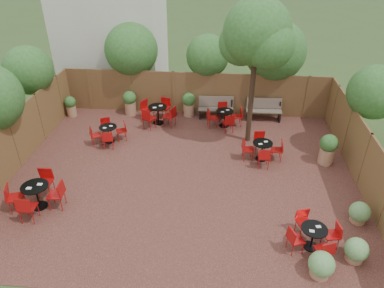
{
  "coord_description": "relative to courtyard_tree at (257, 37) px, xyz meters",
  "views": [
    {
      "loc": [
        1.29,
        -10.37,
        7.57
      ],
      "look_at": [
        0.27,
        0.5,
        1.0
      ],
      "focal_mm": 33.9,
      "sensor_mm": 36.0,
      "label": 1
    }
  ],
  "objects": [
    {
      "name": "park_bench_right",
      "position": [
        0.78,
        1.99,
        -3.71
      ],
      "size": [
        1.58,
        0.54,
        0.97
      ],
      "rotation": [
        0.0,
        0.0,
        0.02
      ],
      "color": "brown",
      "rests_on": "courtyard_paving"
    },
    {
      "name": "overhang_foliage",
      "position": [
        -4.39,
        -0.0,
        -1.51
      ],
      "size": [
        15.58,
        10.98,
        2.72
      ],
      "color": "#26591C",
      "rests_on": "ground"
    },
    {
      "name": "fence_left",
      "position": [
        -8.36,
        -2.64,
        -3.23
      ],
      "size": [
        0.08,
        10.0,
        2.0
      ],
      "primitive_type": "cube",
      "color": "#51311E",
      "rests_on": "ground"
    },
    {
      "name": "low_shrubs",
      "position": [
        2.36,
        -5.76,
        -3.88
      ],
      "size": [
        2.17,
        2.72,
        0.71
      ],
      "color": "#9B6D4D",
      "rests_on": "courtyard_paving"
    },
    {
      "name": "courtyard_tree",
      "position": [
        0.0,
        0.0,
        0.0
      ],
      "size": [
        2.63,
        2.53,
        5.6
      ],
      "rotation": [
        0.0,
        0.0,
        -0.17
      ],
      "color": "black",
      "rests_on": "courtyard_paving"
    },
    {
      "name": "courtyard_paving",
      "position": [
        -2.36,
        -2.64,
        -4.22
      ],
      "size": [
        12.0,
        10.0,
        0.02
      ],
      "primitive_type": "cube",
      "color": "#391A17",
      "rests_on": "ground"
    },
    {
      "name": "ground",
      "position": [
        -2.36,
        -2.64,
        -4.23
      ],
      "size": [
        80.0,
        80.0,
        0.0
      ],
      "primitive_type": "plane",
      "color": "#354F23",
      "rests_on": "ground"
    },
    {
      "name": "park_bench_left",
      "position": [
        -1.38,
        1.99,
        -3.71
      ],
      "size": [
        1.59,
        0.58,
        0.97
      ],
      "rotation": [
        0.0,
        0.0,
        0.05
      ],
      "color": "brown",
      "rests_on": "courtyard_paving"
    },
    {
      "name": "fence_back",
      "position": [
        -2.36,
        2.36,
        -3.23
      ],
      "size": [
        12.0,
        0.08,
        2.0
      ],
      "primitive_type": "cube",
      "color": "#51311E",
      "rests_on": "ground"
    },
    {
      "name": "fence_right",
      "position": [
        3.64,
        -2.64,
        -3.23
      ],
      "size": [
        0.08,
        10.0,
        2.0
      ],
      "primitive_type": "cube",
      "color": "#51311E",
      "rests_on": "ground"
    },
    {
      "name": "bistro_tables",
      "position": [
        -2.88,
        -1.61,
        -3.77
      ],
      "size": [
        9.73,
        8.41,
        0.93
      ],
      "color": "black",
      "rests_on": "courtyard_paving"
    },
    {
      "name": "neighbour_building",
      "position": [
        -6.86,
        5.36,
        -0.23
      ],
      "size": [
        5.0,
        4.0,
        8.0
      ],
      "primitive_type": "cube",
      "color": "beige",
      "rests_on": "ground"
    },
    {
      "name": "planters",
      "position": [
        -2.55,
        0.86,
        -3.61
      ],
      "size": [
        11.4,
        4.1,
        1.18
      ],
      "color": "#9B6D4D",
      "rests_on": "courtyard_paving"
    }
  ]
}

